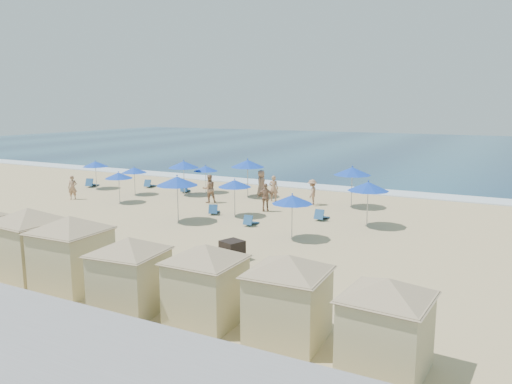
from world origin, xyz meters
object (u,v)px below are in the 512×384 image
beachgoer_0 (73,188)px  cabana_1 (29,234)px  umbrella_10 (292,199)px  beachgoer_1 (209,189)px  cabana_2 (71,243)px  beachgoer_2 (266,197)px  cabana_5 (288,287)px  beachgoer_5 (274,188)px  umbrella_5 (177,181)px  umbrella_1 (134,170)px  beachgoer_3 (312,192)px  trash_bin (232,250)px  umbrella_8 (352,171)px  cabana_3 (129,265)px  umbrella_7 (235,184)px  umbrella_6 (248,164)px  umbrella_2 (119,175)px  umbrella_9 (368,186)px  umbrella_0 (95,164)px  umbrella_3 (206,169)px  cabana_4 (206,273)px  umbrella_4 (184,165)px  cabana_6 (387,313)px  beachgoer_4 (261,183)px

beachgoer_0 → cabana_1: bearing=-77.8°
umbrella_10 → beachgoer_1: (-8.58, 5.80, -1.02)m
cabana_2 → beachgoer_2: (0.10, 14.76, -0.79)m
umbrella_10 → beachgoer_1: 10.41m
cabana_5 → beachgoer_1: size_ratio=2.27×
cabana_2 → beachgoer_5: cabana_2 is taller
cabana_5 → umbrella_5: cabana_5 is taller
cabana_2 → cabana_5: size_ratio=1.08×
umbrella_1 → beachgoer_3: size_ratio=1.23×
trash_bin → umbrella_8: (1.08, 12.94, 1.90)m
umbrella_1 → beachgoer_0: size_ratio=1.24×
cabana_3 → beachgoer_3: bearing=93.9°
umbrella_7 → umbrella_8: size_ratio=0.83×
cabana_1 → beachgoer_3: (4.20, 17.83, -0.84)m
cabana_5 → beachgoer_1: 20.05m
cabana_2 → beachgoer_5: 18.04m
umbrella_6 → beachgoer_0: bearing=-147.0°
umbrella_1 → umbrella_8: bearing=11.0°
umbrella_2 → umbrella_8: umbrella_8 is taller
cabana_5 → umbrella_9: bearing=96.9°
umbrella_0 → umbrella_3: bearing=16.4°
umbrella_3 → umbrella_10: umbrella_10 is taller
beachgoer_5 → cabana_1: bearing=73.8°
cabana_1 → cabana_4: cabana_1 is taller
umbrella_4 → cabana_3: bearing=-58.5°
cabana_6 → beachgoer_5: bearing=123.2°
umbrella_8 → umbrella_4: bearing=-173.3°
trash_bin → umbrella_5: umbrella_5 is taller
trash_bin → cabana_1: (-5.60, -5.36, 1.26)m
umbrella_2 → cabana_5: bearing=-35.1°
cabana_6 → umbrella_8: umbrella_8 is taller
umbrella_7 → beachgoer_3: size_ratio=1.33×
umbrella_3 → umbrella_9: 14.24m
umbrella_2 → umbrella_3: size_ratio=1.01×
cabana_6 → umbrella_2: bearing=147.9°
cabana_6 → umbrella_9: (-4.46, 14.28, 0.68)m
trash_bin → umbrella_0: size_ratio=0.37×
cabana_2 → umbrella_7: 12.81m
umbrella_2 → umbrella_5: bearing=-21.1°
umbrella_0 → umbrella_6: bearing=11.6°
umbrella_0 → umbrella_4: (7.68, 0.95, 0.29)m
beachgoer_0 → beachgoer_5: beachgoer_5 is taller
cabana_4 → umbrella_10: (-1.55, 9.74, 0.45)m
umbrella_3 → umbrella_4: umbrella_4 is taller
umbrella_0 → umbrella_2: umbrella_0 is taller
umbrella_8 → beachgoer_1: (-8.79, -2.99, -1.37)m
beachgoer_3 → beachgoer_4: beachgoer_4 is taller
umbrella_0 → umbrella_5: size_ratio=0.84×
cabana_4 → beachgoer_3: (-3.83, 18.05, -0.68)m
cabana_6 → umbrella_5: 17.55m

